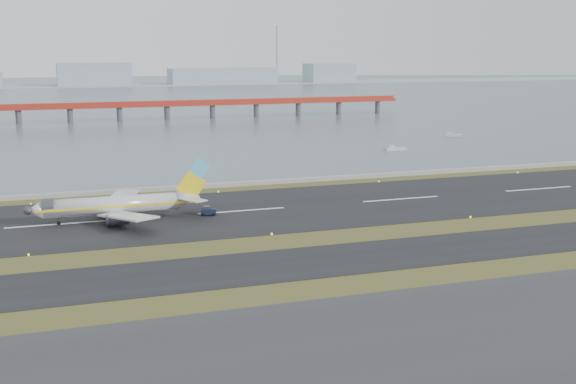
{
  "coord_description": "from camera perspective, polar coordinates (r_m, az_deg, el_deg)",
  "views": [
    {
      "loc": [
        -41.22,
        -123.13,
        35.88
      ],
      "look_at": [
        8.31,
        22.0,
        5.37
      ],
      "focal_mm": 45.0,
      "sensor_mm": 36.0,
      "label": 1
    }
  ],
  "objects": [
    {
      "name": "runway_strip",
      "position": [
        162.57,
        -3.68,
        -1.5
      ],
      "size": [
        1000.0,
        45.0,
        0.1
      ],
      "primitive_type": "cube",
      "color": "black",
      "rests_on": "ground"
    },
    {
      "name": "bay_water",
      "position": [
        585.68,
        -14.9,
        7.37
      ],
      "size": [
        1400.0,
        800.0,
        1.3
      ],
      "primitive_type": "cube",
      "color": "#4E6070",
      "rests_on": "ground"
    },
    {
      "name": "ground",
      "position": [
        134.71,
        -0.32,
        -4.2
      ],
      "size": [
        1000.0,
        1000.0,
        0.0
      ],
      "primitive_type": "plane",
      "color": "#2F4016",
      "rests_on": "ground"
    },
    {
      "name": "taxiway_strip",
      "position": [
        123.82,
        1.45,
        -5.57
      ],
      "size": [
        1000.0,
        18.0,
        0.1
      ],
      "primitive_type": "cube",
      "color": "black",
      "rests_on": "ground"
    },
    {
      "name": "workboat_far",
      "position": [
        309.36,
        12.88,
        4.41
      ],
      "size": [
        7.62,
        4.95,
        1.77
      ],
      "rotation": [
        0.0,
        0.0,
        -0.4
      ],
      "color": "silver",
      "rests_on": "ground"
    },
    {
      "name": "red_pier",
      "position": [
        379.2,
        -9.56,
        6.77
      ],
      "size": [
        260.0,
        5.0,
        10.2
      ],
      "color": "#A42A1C",
      "rests_on": "ground"
    },
    {
      "name": "airliner",
      "position": [
        156.7,
        -13.16,
        -0.99
      ],
      "size": [
        38.52,
        32.89,
        12.8
      ],
      "color": "silver",
      "rests_on": "ground"
    },
    {
      "name": "seawall",
      "position": [
        191.01,
        -6.05,
        0.51
      ],
      "size": [
        1000.0,
        2.5,
        1.0
      ],
      "primitive_type": "cube",
      "color": "#989893",
      "rests_on": "ground"
    },
    {
      "name": "far_shoreline",
      "position": [
        745.74,
        -14.78,
        8.59
      ],
      "size": [
        1400.0,
        80.0,
        60.5
      ],
      "color": "#94A6AF",
      "rests_on": "ground"
    },
    {
      "name": "pushback_tug",
      "position": [
        158.72,
        -6.32,
        -1.5
      ],
      "size": [
        3.7,
        2.75,
        2.11
      ],
      "rotation": [
        0.0,
        0.0,
        -0.3
      ],
      "color": "#131B35",
      "rests_on": "ground"
    },
    {
      "name": "apron_strip",
      "position": [
        87.31,
        11.54,
        -13.22
      ],
      "size": [
        1000.0,
        50.0,
        0.1
      ],
      "primitive_type": "cube",
      "color": "#2B2B2E",
      "rests_on": "ground"
    },
    {
      "name": "workboat_near",
      "position": [
        262.32,
        8.44,
        3.4
      ],
      "size": [
        8.03,
        2.73,
        1.93
      ],
      "rotation": [
        0.0,
        0.0,
        -0.03
      ],
      "color": "silver",
      "rests_on": "ground"
    }
  ]
}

